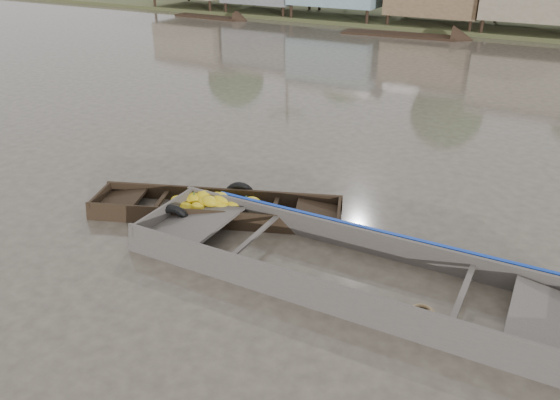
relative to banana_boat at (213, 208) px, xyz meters
The scene contains 3 objects.
ground 1.41m from the banana_boat, 34.22° to the right, with size 120.00×120.00×0.00m, color #463E35.
banana_boat is the anchor object (origin of this frame).
viewer_boat 3.76m from the banana_boat, 13.22° to the right, with size 8.58×2.43×0.69m.
Camera 1 is at (5.45, -7.95, 5.75)m, focal length 35.00 mm.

